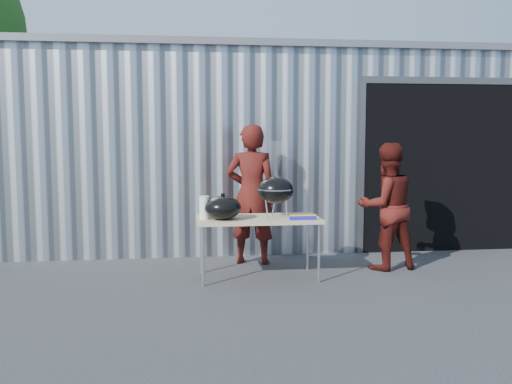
{
  "coord_description": "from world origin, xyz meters",
  "views": [
    {
      "loc": [
        -0.53,
        -6.42,
        1.79
      ],
      "look_at": [
        0.35,
        0.58,
        1.05
      ],
      "focal_mm": 40.0,
      "sensor_mm": 36.0,
      "label": 1
    }
  ],
  "objects": [
    {
      "name": "white_tub",
      "position": [
        -0.19,
        0.59,
        0.8
      ],
      "size": [
        0.2,
        0.15,
        0.1
      ],
      "primitive_type": "cube",
      "color": "white",
      "rests_on": "folding_table"
    },
    {
      "name": "building",
      "position": [
        0.92,
        4.59,
        1.54
      ],
      "size": [
        8.2,
        6.2,
        3.1
      ],
      "color": "silver",
      "rests_on": "ground"
    },
    {
      "name": "grill_lid",
      "position": [
        -0.08,
        0.33,
        0.89
      ],
      "size": [
        0.44,
        0.44,
        0.32
      ],
      "color": "black",
      "rests_on": "folding_table"
    },
    {
      "name": "paper_towels",
      "position": [
        -0.3,
        0.38,
        0.89
      ],
      "size": [
        0.12,
        0.12,
        0.28
      ],
      "primitive_type": "cylinder",
      "color": "white",
      "rests_on": "folding_table"
    },
    {
      "name": "person_cook",
      "position": [
        0.38,
        1.22,
        0.95
      ],
      "size": [
        0.79,
        0.62,
        1.91
      ],
      "primitive_type": "imported",
      "rotation": [
        0.0,
        0.0,
        2.88
      ],
      "color": "#46120E",
      "rests_on": "ground"
    },
    {
      "name": "kettle_grill",
      "position": [
        0.58,
        0.41,
        1.17
      ],
      "size": [
        0.45,
        0.45,
        0.94
      ],
      "color": "black",
      "rests_on": "folding_table"
    },
    {
      "name": "person_bystander",
      "position": [
        2.09,
        0.68,
        0.83
      ],
      "size": [
        0.89,
        0.74,
        1.66
      ],
      "primitive_type": "imported",
      "rotation": [
        0.0,
        0.0,
        3.29
      ],
      "color": "#46120E",
      "rests_on": "ground"
    },
    {
      "name": "ground",
      "position": [
        0.0,
        0.0,
        0.0
      ],
      "size": [
        80.0,
        80.0,
        0.0
      ],
      "primitive_type": "plane",
      "color": "#2B2B2E"
    },
    {
      "name": "folding_table",
      "position": [
        0.36,
        0.43,
        0.71
      ],
      "size": [
        1.5,
        0.75,
        0.75
      ],
      "color": "tan",
      "rests_on": "ground"
    },
    {
      "name": "foil_box",
      "position": [
        0.87,
        0.18,
        0.78
      ],
      "size": [
        0.32,
        0.05,
        0.06
      ],
      "color": "#1B1BB1",
      "rests_on": "folding_table"
    }
  ]
}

